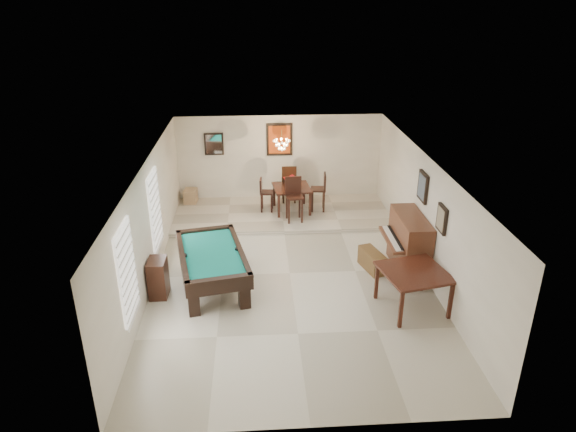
{
  "coord_description": "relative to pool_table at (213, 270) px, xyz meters",
  "views": [
    {
      "loc": [
        -0.7,
        -10.08,
        5.82
      ],
      "look_at": [
        0.0,
        0.6,
        1.15
      ],
      "focal_mm": 32.0,
      "sensor_mm": 36.0,
      "label": 1
    }
  ],
  "objects": [
    {
      "name": "flower_vase",
      "position": [
        1.97,
        3.8,
        0.67
      ],
      "size": [
        0.16,
        0.16,
        0.24
      ],
      "primitive_type": null,
      "rotation": [
        0.0,
        0.0,
        0.15
      ],
      "color": "red",
      "rests_on": "dining_table"
    },
    {
      "name": "wall_right",
      "position": [
        4.68,
        0.44,
        0.9
      ],
      "size": [
        0.04,
        9.0,
        2.6
      ],
      "primitive_type": "cube",
      "color": "silver",
      "rests_on": "ground_plane"
    },
    {
      "name": "window_left_rear",
      "position": [
        -1.29,
        1.04,
        1.0
      ],
      "size": [
        0.06,
        1.0,
        1.7
      ],
      "primitive_type": "cube",
      "color": "white",
      "rests_on": "wall_left"
    },
    {
      "name": "right_picture_lower",
      "position": [
        4.64,
        -0.56,
        1.3
      ],
      "size": [
        0.06,
        0.45,
        0.55
      ],
      "primitive_type": "cube",
      "color": "gray",
      "rests_on": "wall_right"
    },
    {
      "name": "upright_piano",
      "position": [
        4.22,
        0.46,
        0.25
      ],
      "size": [
        0.88,
        1.57,
        1.31
      ],
      "primitive_type": null,
      "color": "brown",
      "rests_on": "ground_plane"
    },
    {
      "name": "apothecary_chest",
      "position": [
        -1.1,
        -0.28,
        0.01
      ],
      "size": [
        0.36,
        0.54,
        0.82
      ],
      "primitive_type": "cube",
      "color": "black",
      "rests_on": "ground_plane"
    },
    {
      "name": "dining_step",
      "position": [
        1.68,
        3.69,
        -0.34
      ],
      "size": [
        6.0,
        2.5,
        0.12
      ],
      "primitive_type": "cube",
      "color": "beige",
      "rests_on": "ground_plane"
    },
    {
      "name": "dining_chair_west",
      "position": [
        1.26,
        3.83,
        0.19
      ],
      "size": [
        0.38,
        0.38,
        0.95
      ],
      "primitive_type": null,
      "rotation": [
        0.0,
        0.0,
        1.49
      ],
      "color": "black",
      "rests_on": "dining_step"
    },
    {
      "name": "dining_chair_north",
      "position": [
        1.93,
        4.51,
        0.29
      ],
      "size": [
        0.43,
        0.43,
        1.14
      ],
      "primitive_type": null,
      "rotation": [
        0.0,
        0.0,
        3.12
      ],
      "color": "black",
      "rests_on": "dining_step"
    },
    {
      "name": "ceiling",
      "position": [
        1.68,
        0.44,
        2.2
      ],
      "size": [
        6.0,
        9.0,
        0.04
      ],
      "primitive_type": "cube",
      "color": "white",
      "rests_on": "wall_back"
    },
    {
      "name": "right_picture_upper",
      "position": [
        4.64,
        0.74,
        1.5
      ],
      "size": [
        0.06,
        0.55,
        0.65
      ],
      "primitive_type": "cube",
      "color": "slate",
      "rests_on": "wall_right"
    },
    {
      "name": "back_painting",
      "position": [
        1.68,
        4.9,
        1.5
      ],
      "size": [
        0.75,
        0.06,
        0.95
      ],
      "primitive_type": "cube",
      "color": "#D84C14",
      "rests_on": "wall_back"
    },
    {
      "name": "dining_table",
      "position": [
        1.97,
        3.8,
        0.13
      ],
      "size": [
        1.11,
        1.11,
        0.83
      ],
      "primitive_type": null,
      "rotation": [
        0.0,
        0.0,
        0.11
      ],
      "color": "black",
      "rests_on": "dining_step"
    },
    {
      "name": "wall_back",
      "position": [
        1.68,
        4.94,
        0.9
      ],
      "size": [
        6.0,
        0.04,
        2.6
      ],
      "primitive_type": "cube",
      "color": "silver",
      "rests_on": "ground_plane"
    },
    {
      "name": "window_left_front",
      "position": [
        -1.29,
        -1.76,
        1.0
      ],
      "size": [
        0.06,
        1.0,
        1.7
      ],
      "primitive_type": "cube",
      "color": "white",
      "rests_on": "wall_left"
    },
    {
      "name": "piano_bench",
      "position": [
        3.56,
        0.51,
        -0.18
      ],
      "size": [
        0.53,
        0.87,
        0.45
      ],
      "primitive_type": "cube",
      "rotation": [
        0.0,
        0.0,
        0.28
      ],
      "color": "brown",
      "rests_on": "ground_plane"
    },
    {
      "name": "corner_bench",
      "position": [
        -0.97,
        4.61,
        -0.08
      ],
      "size": [
        0.39,
        0.47,
        0.4
      ],
      "primitive_type": "cube",
      "rotation": [
        0.0,
        0.0,
        -0.07
      ],
      "color": "tan",
      "rests_on": "dining_step"
    },
    {
      "name": "chandelier",
      "position": [
        1.68,
        3.64,
        1.8
      ],
      "size": [
        0.44,
        0.44,
        0.6
      ],
      "primitive_type": null,
      "color": "#FFE5B2",
      "rests_on": "ceiling"
    },
    {
      "name": "square_table",
      "position": [
        4.02,
        -1.09,
        0.02
      ],
      "size": [
        1.45,
        1.45,
        0.84
      ],
      "primitive_type": null,
      "rotation": [
        0.0,
        0.0,
        0.22
      ],
      "color": "black",
      "rests_on": "ground_plane"
    },
    {
      "name": "ground_plane",
      "position": [
        1.68,
        0.44,
        -0.41
      ],
      "size": [
        6.0,
        9.0,
        0.02
      ],
      "primitive_type": "cube",
      "color": "beige"
    },
    {
      "name": "pool_table",
      "position": [
        0.0,
        0.0,
        0.0
      ],
      "size": [
        1.76,
        2.62,
        0.8
      ],
      "primitive_type": null,
      "rotation": [
        0.0,
        0.0,
        0.2
      ],
      "color": "black",
      "rests_on": "ground_plane"
    },
    {
      "name": "wall_left",
      "position": [
        -1.32,
        0.44,
        0.9
      ],
      "size": [
        0.04,
        9.0,
        2.6
      ],
      "primitive_type": "cube",
      "color": "silver",
      "rests_on": "ground_plane"
    },
    {
      "name": "dining_chair_south",
      "position": [
        1.99,
        3.09,
        0.32
      ],
      "size": [
        0.48,
        0.48,
        1.2
      ],
      "primitive_type": null,
      "rotation": [
        0.0,
        0.0,
        0.1
      ],
      "color": "black",
      "rests_on": "dining_step"
    },
    {
      "name": "wall_front",
      "position": [
        1.68,
        -4.06,
        0.9
      ],
      "size": [
        6.0,
        0.04,
        2.6
      ],
      "primitive_type": "cube",
      "color": "silver",
      "rests_on": "ground_plane"
    },
    {
      "name": "back_mirror",
      "position": [
        -0.22,
        4.9,
        1.4
      ],
      "size": [
        0.55,
        0.06,
        0.65
      ],
      "primitive_type": "cube",
      "color": "white",
      "rests_on": "wall_back"
    },
    {
      "name": "dining_chair_east",
      "position": [
        2.71,
        3.78,
        0.26
      ],
      "size": [
        0.44,
        0.44,
        1.09
      ],
      "primitive_type": null,
      "rotation": [
        0.0,
        0.0,
        -1.66
      ],
      "color": "black",
      "rests_on": "dining_step"
    }
  ]
}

